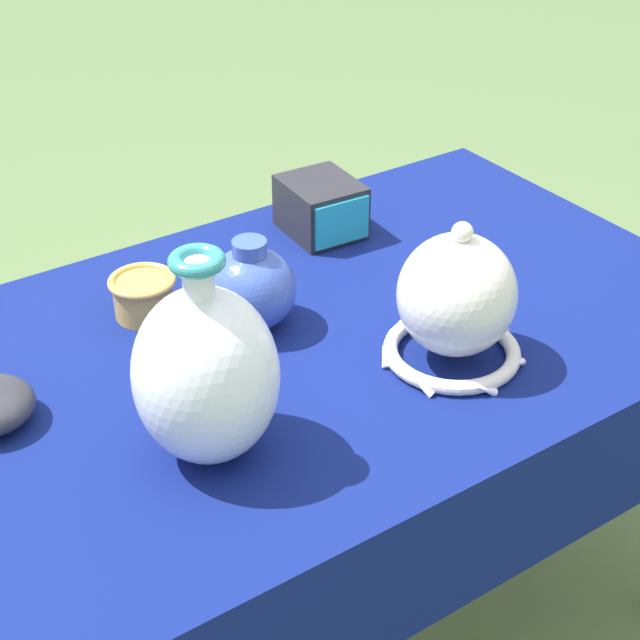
{
  "coord_description": "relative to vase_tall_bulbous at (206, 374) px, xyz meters",
  "views": [
    {
      "loc": [
        -0.66,
        -1.04,
        1.54
      ],
      "look_at": [
        -0.04,
        -0.12,
        0.81
      ],
      "focal_mm": 55.0,
      "sensor_mm": 36.0,
      "label": 1
    }
  ],
  "objects": [
    {
      "name": "ground_plane",
      "position": [
        0.24,
        0.16,
        -0.83
      ],
      "size": [
        14.0,
        14.0,
        0.0
      ],
      "primitive_type": "plane",
      "color": "#567042"
    },
    {
      "name": "display_table",
      "position": [
        0.24,
        0.15,
        -0.18
      ],
      "size": [
        1.35,
        0.79,
        0.71
      ],
      "color": "brown",
      "rests_on": "ground_plane"
    },
    {
      "name": "vase_tall_bulbous",
      "position": [
        0.0,
        0.0,
        0.0
      ],
      "size": [
        0.18,
        0.18,
        0.29
      ],
      "color": "white",
      "rests_on": "display_table"
    },
    {
      "name": "vase_dome_bell",
      "position": [
        0.39,
        -0.01,
        -0.03
      ],
      "size": [
        0.21,
        0.22,
        0.22
      ],
      "color": "white",
      "rests_on": "display_table"
    },
    {
      "name": "mosaic_tile_box",
      "position": [
        0.45,
        0.42,
        -0.07
      ],
      "size": [
        0.13,
        0.15,
        0.1
      ],
      "rotation": [
        0.0,
        0.0,
        -0.06
      ],
      "color": "#232328",
      "rests_on": "display_table"
    },
    {
      "name": "jar_round_cobalt",
      "position": [
        0.19,
        0.22,
        -0.06
      ],
      "size": [
        0.14,
        0.14,
        0.15
      ],
      "color": "#3851A8",
      "rests_on": "display_table"
    },
    {
      "name": "cup_wide_ochre",
      "position": [
        0.07,
        0.34,
        -0.09
      ],
      "size": [
        0.11,
        0.11,
        0.07
      ],
      "color": "gold",
      "rests_on": "display_table"
    }
  ]
}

